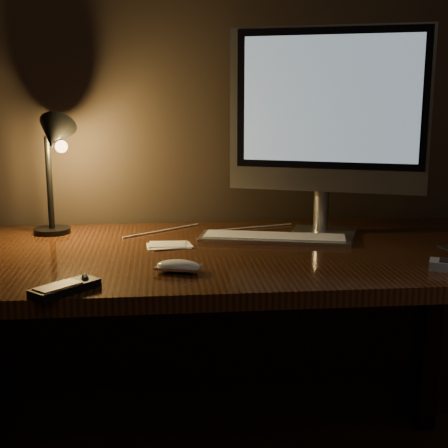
{
  "coord_description": "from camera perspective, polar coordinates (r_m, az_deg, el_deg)",
  "views": [
    {
      "loc": [
        -0.16,
        0.24,
        1.16
      ],
      "look_at": [
        -0.01,
        1.73,
        0.85
      ],
      "focal_mm": 50.0,
      "sensor_mm": 36.0,
      "label": 1
    }
  ],
  "objects": [
    {
      "name": "keyboard",
      "position": [
        1.78,
        4.62,
        -1.27
      ],
      "size": [
        0.44,
        0.22,
        0.02
      ],
      "primitive_type": "cube",
      "rotation": [
        0.0,
        0.0,
        -0.25
      ],
      "color": "silver",
      "rests_on": "desk"
    },
    {
      "name": "papers",
      "position": [
        1.72,
        -5.05,
        -1.95
      ],
      "size": [
        0.12,
        0.09,
        0.01
      ],
      "primitive_type": "cube",
      "rotation": [
        0.0,
        0.0,
        0.05
      ],
      "color": "white",
      "rests_on": "desk"
    },
    {
      "name": "media_remote",
      "position": [
        1.36,
        -14.31,
        -5.67
      ],
      "size": [
        0.15,
        0.15,
        0.03
      ],
      "rotation": [
        0.0,
        0.0,
        0.79
      ],
      "color": "black",
      "rests_on": "desk"
    },
    {
      "name": "desk",
      "position": [
        1.78,
        -0.37,
        -5.85
      ],
      "size": [
        1.6,
        0.75,
        0.75
      ],
      "color": "#391C0D",
      "rests_on": "ground"
    },
    {
      "name": "monitor",
      "position": [
        1.83,
        9.46,
        9.86
      ],
      "size": [
        0.54,
        0.24,
        0.6
      ],
      "rotation": [
        0.0,
        0.0,
        -0.38
      ],
      "color": "silver",
      "rests_on": "desk"
    },
    {
      "name": "desk_lamp",
      "position": [
        1.87,
        -15.25,
        6.31
      ],
      "size": [
        0.16,
        0.19,
        0.36
      ],
      "rotation": [
        0.0,
        0.0,
        0.31
      ],
      "color": "black",
      "rests_on": "desk"
    },
    {
      "name": "cable",
      "position": [
        1.91,
        -1.43,
        -0.53
      ],
      "size": [
        0.5,
        0.23,
        0.0
      ],
      "primitive_type": "cylinder",
      "rotation": [
        0.0,
        1.57,
        0.42
      ],
      "color": "white",
      "rests_on": "desk"
    },
    {
      "name": "mouse",
      "position": [
        1.47,
        -4.17,
        -4.0
      ],
      "size": [
        0.12,
        0.08,
        0.02
      ],
      "primitive_type": "ellipsoid",
      "rotation": [
        0.0,
        0.0,
        -0.29
      ],
      "color": "white",
      "rests_on": "desk"
    }
  ]
}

